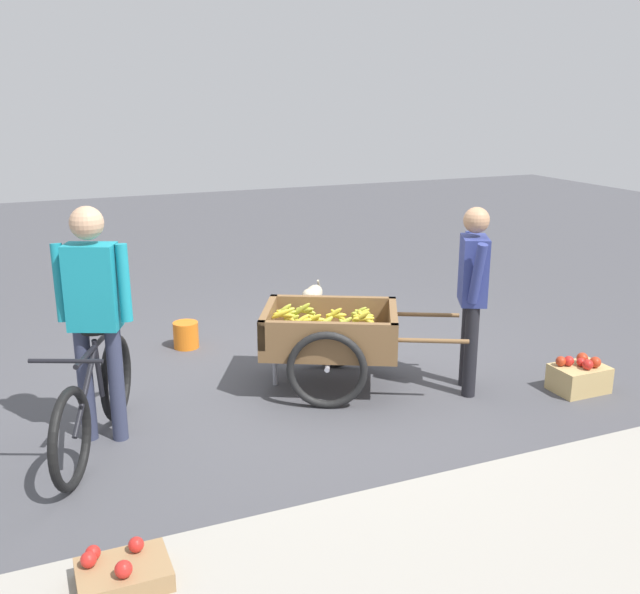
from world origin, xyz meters
name	(u,v)px	position (x,y,z in m)	size (l,w,h in m)	color
ground_plane	(314,375)	(0.00, 0.00, 0.00)	(24.00, 24.00, 0.00)	#47474C
fruit_cart	(330,337)	(-0.04, 0.27, 0.44)	(1.81, 1.42, 0.72)	brown
vendor_person	(473,284)	(-1.06, 0.80, 0.92)	(0.33, 0.54, 1.55)	black
bicycle	(95,402)	(1.91, 0.66, 0.35)	(0.76, 1.54, 0.85)	black
cyclist_person	(94,303)	(1.84, 0.52, 1.02)	(0.48, 0.33, 1.69)	#333851
dog	(313,295)	(-0.62, -1.53, 0.27)	(0.42, 0.58, 0.40)	beige
plastic_bucket	(186,335)	(0.87, -1.16, 0.13)	(0.24, 0.24, 0.26)	orange
apple_crate	(579,376)	(-1.92, 1.17, 0.13)	(0.44, 0.32, 0.32)	tan
mixed_fruit_crate	(124,584)	(1.98, 2.37, 0.12)	(0.44, 0.32, 0.30)	#99754C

